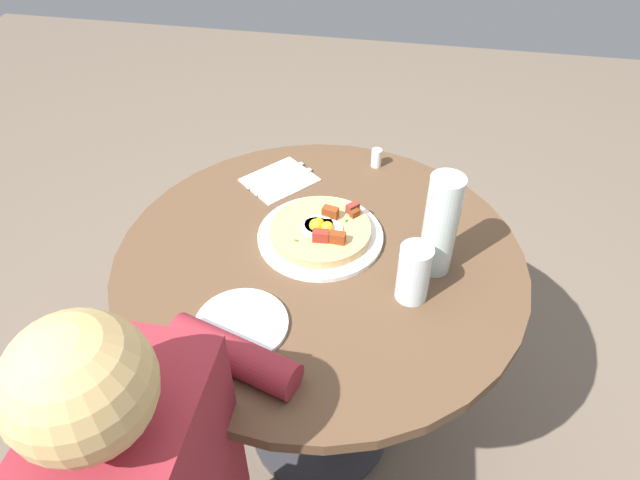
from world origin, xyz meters
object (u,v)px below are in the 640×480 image
object	(u,v)px
breakfast_pizza	(321,230)
dining_table	(320,307)
fork	(276,176)
bread_plate	(241,324)
pizza_plate	(320,236)
water_glass	(414,273)
salt_shaker	(376,158)
knife	(284,182)
water_bottle	(440,225)

from	to	relation	value
breakfast_pizza	dining_table	bearing A→B (deg)	-173.10
fork	bread_plate	bearing A→B (deg)	46.55
pizza_plate	fork	size ratio (longest dim) A/B	1.63
fork	water_glass	bearing A→B (deg)	86.98
pizza_plate	salt_shaker	size ratio (longest dim) A/B	5.77
knife	water_glass	distance (m)	0.49
water_bottle	salt_shaker	world-z (taller)	water_bottle
bread_plate	salt_shaker	bearing A→B (deg)	-18.48
breakfast_pizza	bread_plate	bearing A→B (deg)	159.18
knife	water_bottle	bearing A→B (deg)	99.08
water_glass	water_bottle	bearing A→B (deg)	-24.30
water_glass	fork	bearing A→B (deg)	46.34
knife	water_glass	size ratio (longest dim) A/B	1.35
knife	dining_table	bearing A→B (deg)	70.02
water_bottle	salt_shaker	distance (m)	0.42
breakfast_pizza	salt_shaker	world-z (taller)	breakfast_pizza
knife	water_glass	world-z (taller)	water_glass
salt_shaker	pizza_plate	bearing A→B (deg)	163.34
water_glass	salt_shaker	distance (m)	0.48
dining_table	pizza_plate	world-z (taller)	pizza_plate
knife	water_glass	xyz separation A→B (m)	(-0.34, -0.35, 0.06)
water_bottle	pizza_plate	bearing A→B (deg)	79.44
dining_table	salt_shaker	world-z (taller)	salt_shaker
dining_table	water_glass	world-z (taller)	water_glass
knife	bread_plate	bearing A→B (deg)	43.62
breakfast_pizza	water_bottle	size ratio (longest dim) A/B	0.98
dining_table	water_bottle	xyz separation A→B (m)	(0.01, -0.25, 0.30)
salt_shaker	water_bottle	bearing A→B (deg)	-155.69
bread_plate	knife	xyz separation A→B (m)	(0.48, 0.03, 0.00)
pizza_plate	knife	world-z (taller)	pizza_plate
bread_plate	water_bottle	xyz separation A→B (m)	(0.24, -0.37, 0.11)
pizza_plate	fork	xyz separation A→B (m)	(0.22, 0.16, 0.00)
dining_table	breakfast_pizza	size ratio (longest dim) A/B	3.97
breakfast_pizza	salt_shaker	distance (m)	0.33
breakfast_pizza	water_bottle	world-z (taller)	water_bottle
knife	salt_shaker	size ratio (longest dim) A/B	3.54
dining_table	water_glass	xyz separation A→B (m)	(-0.09, -0.21, 0.24)
fork	salt_shaker	size ratio (longest dim) A/B	3.54
breakfast_pizza	fork	xyz separation A→B (m)	(0.22, 0.16, -0.02)
fork	breakfast_pizza	bearing A→B (deg)	77.31
salt_shaker	breakfast_pizza	bearing A→B (deg)	163.68
pizza_plate	bread_plate	size ratio (longest dim) A/B	1.55
bread_plate	fork	xyz separation A→B (m)	(0.51, 0.05, 0.00)
breakfast_pizza	water_bottle	xyz separation A→B (m)	(-0.05, -0.26, 0.09)
dining_table	water_glass	bearing A→B (deg)	-112.44
pizza_plate	salt_shaker	xyz separation A→B (m)	(0.32, -0.10, 0.02)
breakfast_pizza	knife	world-z (taller)	breakfast_pizza
fork	water_bottle	world-z (taller)	water_bottle
water_bottle	bread_plate	bearing A→B (deg)	122.93
bread_plate	water_glass	bearing A→B (deg)	-66.23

